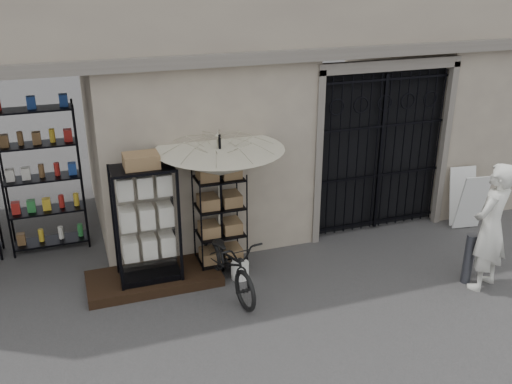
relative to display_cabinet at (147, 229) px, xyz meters
name	(u,v)px	position (x,y,z in m)	size (l,w,h in m)	color
ground	(341,308)	(2.45, -1.51, -0.94)	(80.00, 80.00, 0.00)	black
iron_gate	(376,148)	(4.20, 0.77, 0.56)	(2.50, 0.21, 3.00)	black
step_platform	(154,279)	(0.05, 0.04, -0.86)	(2.00, 0.90, 0.15)	black
display_cabinet	(147,229)	(0.00, 0.00, 0.00)	(0.93, 0.63, 1.90)	black
wire_rack	(220,222)	(1.15, 0.16, -0.13)	(0.85, 0.73, 1.64)	black
market_umbrella	(220,155)	(1.15, 0.04, 1.01)	(2.17, 2.19, 2.71)	black
white_bucket	(240,270)	(1.34, -0.24, -0.80)	(0.28, 0.28, 0.27)	white
bicycle	(229,289)	(1.08, -0.50, -0.94)	(0.62, 0.94, 1.79)	black
steel_bollard	(468,259)	(4.58, -1.49, -0.54)	(0.15, 0.15, 0.80)	#474A53
shopkeeper	(480,286)	(4.73, -1.67, -0.94)	(0.72, 1.97, 0.47)	silver
easel_sign	(467,199)	(5.81, 0.14, -0.38)	(0.58, 0.65, 1.07)	silver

